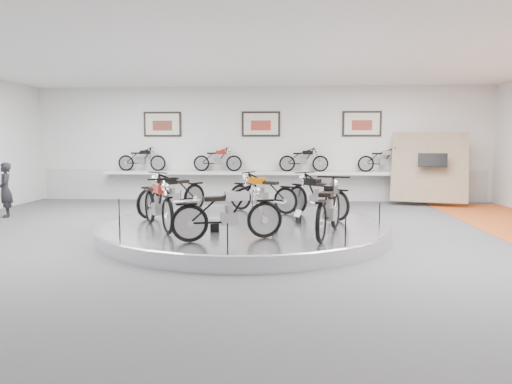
# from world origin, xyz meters

# --- Properties ---
(floor) EXTENTS (16.00, 16.00, 0.00)m
(floor) POSITION_xyz_m (0.00, 0.00, 0.00)
(floor) COLOR #4D4C4F
(floor) RESTS_ON ground
(ceiling) EXTENTS (16.00, 16.00, 0.00)m
(ceiling) POSITION_xyz_m (0.00, 0.00, 4.00)
(ceiling) COLOR white
(ceiling) RESTS_ON wall_back
(wall_back) EXTENTS (16.00, 0.00, 16.00)m
(wall_back) POSITION_xyz_m (0.00, 7.00, 2.00)
(wall_back) COLOR silver
(wall_back) RESTS_ON floor
(wall_front) EXTENTS (16.00, 0.00, 16.00)m
(wall_front) POSITION_xyz_m (0.00, -7.00, 2.00)
(wall_front) COLOR silver
(wall_front) RESTS_ON floor
(dado_band) EXTENTS (15.68, 0.04, 1.10)m
(dado_band) POSITION_xyz_m (0.00, 6.98, 0.55)
(dado_band) COLOR #BCBCBA
(dado_band) RESTS_ON floor
(display_platform) EXTENTS (6.40, 6.40, 0.30)m
(display_platform) POSITION_xyz_m (0.00, 0.30, 0.15)
(display_platform) COLOR silver
(display_platform) RESTS_ON floor
(platform_rim) EXTENTS (6.40, 6.40, 0.10)m
(platform_rim) POSITION_xyz_m (0.00, 0.30, 0.27)
(platform_rim) COLOR #B2B2BA
(platform_rim) RESTS_ON display_platform
(shelf) EXTENTS (11.00, 0.55, 0.10)m
(shelf) POSITION_xyz_m (0.00, 6.70, 1.00)
(shelf) COLOR silver
(shelf) RESTS_ON wall_back
(poster_left) EXTENTS (1.35, 0.06, 0.88)m
(poster_left) POSITION_xyz_m (-3.50, 6.96, 2.70)
(poster_left) COLOR beige
(poster_left) RESTS_ON wall_back
(poster_center) EXTENTS (1.35, 0.06, 0.88)m
(poster_center) POSITION_xyz_m (0.00, 6.96, 2.70)
(poster_center) COLOR beige
(poster_center) RESTS_ON wall_back
(poster_right) EXTENTS (1.35, 0.06, 0.88)m
(poster_right) POSITION_xyz_m (3.50, 6.96, 2.70)
(poster_right) COLOR beige
(poster_right) RESTS_ON wall_back
(display_panel) EXTENTS (2.56, 1.52, 2.30)m
(display_panel) POSITION_xyz_m (5.60, 6.10, 1.25)
(display_panel) COLOR #9B8864
(display_panel) RESTS_ON floor
(shelf_bike_a) EXTENTS (1.22, 0.43, 0.73)m
(shelf_bike_a) POSITION_xyz_m (-4.20, 6.70, 1.42)
(shelf_bike_a) COLOR black
(shelf_bike_a) RESTS_ON shelf
(shelf_bike_b) EXTENTS (1.22, 0.43, 0.73)m
(shelf_bike_b) POSITION_xyz_m (-1.50, 6.70, 1.42)
(shelf_bike_b) COLOR maroon
(shelf_bike_b) RESTS_ON shelf
(shelf_bike_c) EXTENTS (1.22, 0.43, 0.73)m
(shelf_bike_c) POSITION_xyz_m (1.50, 6.70, 1.42)
(shelf_bike_c) COLOR black
(shelf_bike_c) RESTS_ON shelf
(shelf_bike_d) EXTENTS (1.22, 0.43, 0.73)m
(shelf_bike_d) POSITION_xyz_m (4.20, 6.70, 1.42)
(shelf_bike_d) COLOR #B0AFB4
(shelf_bike_d) RESTS_ON shelf
(bike_a) EXTENTS (1.64, 1.83, 1.07)m
(bike_a) POSITION_xyz_m (1.66, 1.33, 0.84)
(bike_a) COLOR black
(bike_a) RESTS_ON display_platform
(bike_b) EXTENTS (1.82, 1.42, 1.03)m
(bike_b) POSITION_xyz_m (0.31, 2.08, 0.81)
(bike_b) COLOR #BF5500
(bike_b) RESTS_ON display_platform
(bike_c) EXTENTS (1.60, 1.92, 1.10)m
(bike_c) POSITION_xyz_m (-1.86, 1.37, 0.85)
(bike_c) COLOR black
(bike_c) RESTS_ON display_platform
(bike_d) EXTENTS (1.48, 1.94, 1.09)m
(bike_d) POSITION_xyz_m (-1.74, -0.44, 0.85)
(bike_d) COLOR maroon
(bike_d) RESTS_ON display_platform
(bike_e) EXTENTS (1.90, 1.22, 1.05)m
(bike_e) POSITION_xyz_m (-0.14, -1.58, 0.83)
(bike_e) COLOR #B0AFB4
(bike_e) RESTS_ON display_platform
(bike_f) EXTENTS (1.15, 2.03, 1.13)m
(bike_f) POSITION_xyz_m (1.76, -1.01, 0.86)
(bike_f) COLOR black
(bike_f) RESTS_ON display_platform
(visitor) EXTENTS (0.59, 0.66, 1.53)m
(visitor) POSITION_xyz_m (-6.88, 2.66, 0.76)
(visitor) COLOR black
(visitor) RESTS_ON floor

